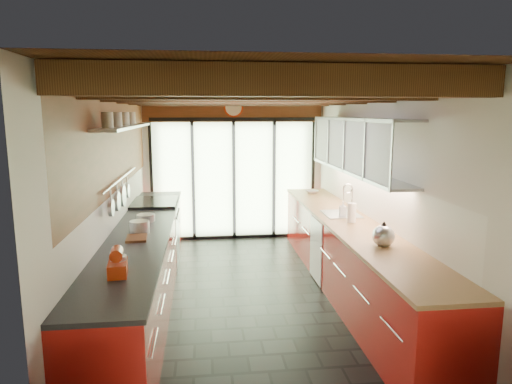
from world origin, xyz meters
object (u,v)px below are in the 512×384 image
kettle (384,235)px  soap_bottle (343,209)px  stand_mixer (118,264)px  paper_towel (352,213)px  bowl (312,192)px

kettle → soap_bottle: 1.37m
stand_mixer → paper_towel: size_ratio=0.98×
paper_towel → bowl: paper_towel is taller
stand_mixer → kettle: bearing=12.3°
soap_bottle → bowl: 1.73m
stand_mixer → kettle: kettle is taller
stand_mixer → soap_bottle: 3.18m
stand_mixer → bowl: 4.44m
stand_mixer → bowl: (2.54, 3.64, -0.07)m
kettle → soap_bottle: bearing=90.0°
kettle → bowl: 3.09m
kettle → soap_bottle: size_ratio=1.51×
stand_mixer → bowl: size_ratio=1.33×
bowl → stand_mixer: bearing=-124.9°
stand_mixer → kettle: (2.54, 0.55, 0.02)m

